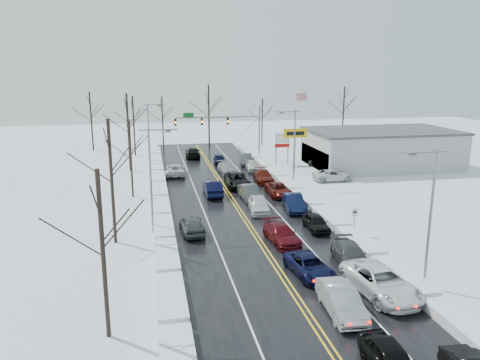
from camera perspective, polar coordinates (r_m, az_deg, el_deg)
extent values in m
plane|color=silver|center=(45.84, 0.07, -3.98)|extent=(160.00, 160.00, 0.00)
cube|color=black|center=(47.72, -0.39, -3.27)|extent=(14.00, 84.00, 0.01)
cube|color=white|center=(46.97, -9.56, -3.74)|extent=(1.72, 72.00, 0.63)
cube|color=white|center=(49.64, 8.27, -2.75)|extent=(1.72, 72.00, 0.63)
cylinder|color=slate|center=(73.57, 2.37, 5.82)|extent=(0.24, 0.24, 8.00)
cylinder|color=slate|center=(72.05, -2.69, 7.66)|extent=(13.00, 0.18, 0.18)
cylinder|color=slate|center=(73.13, 1.46, 6.89)|extent=(2.33, 0.10, 2.33)
cube|color=#0C591E|center=(71.50, -6.30, 7.87)|extent=(1.60, 0.08, 0.70)
cube|color=black|center=(72.35, -1.50, 7.18)|extent=(0.32, 0.25, 1.05)
sphere|color=#3F0705|center=(72.16, -1.48, 7.40)|extent=(0.20, 0.20, 0.20)
sphere|color=orange|center=(72.20, -1.48, 7.16)|extent=(0.22, 0.22, 0.22)
sphere|color=black|center=(72.23, -1.48, 6.93)|extent=(0.20, 0.20, 0.20)
cube|color=black|center=(71.80, -4.68, 7.09)|extent=(0.32, 0.25, 1.05)
sphere|color=#3F0705|center=(71.61, -4.67, 7.31)|extent=(0.20, 0.20, 0.20)
sphere|color=orange|center=(71.64, -4.66, 7.08)|extent=(0.22, 0.22, 0.22)
sphere|color=black|center=(71.68, -4.66, 6.84)|extent=(0.20, 0.20, 0.20)
cube|color=black|center=(71.47, -7.89, 6.98)|extent=(0.32, 0.25, 1.05)
sphere|color=#3F0705|center=(71.28, -7.89, 7.20)|extent=(0.20, 0.20, 0.20)
sphere|color=orange|center=(71.31, -7.88, 6.97)|extent=(0.22, 0.22, 0.22)
sphere|color=black|center=(71.34, -7.87, 6.73)|extent=(0.20, 0.20, 0.20)
cylinder|color=slate|center=(62.85, 6.67, 3.33)|extent=(0.20, 0.20, 5.60)
cube|color=#DFB30B|center=(62.45, 6.74, 5.68)|extent=(3.20, 0.30, 1.20)
cube|color=black|center=(62.29, 6.78, 5.66)|extent=(2.40, 0.04, 0.50)
cylinder|color=slate|center=(68.40, 4.42, 3.52)|extent=(0.16, 0.16, 4.00)
cylinder|color=slate|center=(68.89, 5.86, 3.56)|extent=(0.16, 0.16, 4.00)
cube|color=white|center=(68.29, 5.18, 5.44)|extent=(2.20, 0.22, 0.70)
cube|color=white|center=(68.40, 5.17, 4.78)|extent=(2.20, 0.22, 0.70)
cube|color=#AF110D|center=(68.51, 5.16, 4.20)|extent=(2.20, 0.22, 0.50)
cylinder|color=slate|center=(40.69, 13.76, -5.02)|extent=(0.08, 0.08, 2.20)
cube|color=white|center=(40.42, 13.83, -3.81)|extent=(0.55, 0.05, 0.70)
cube|color=black|center=(40.39, 13.85, -3.83)|extent=(0.35, 0.02, 0.15)
cylinder|color=silver|center=(77.10, 6.77, 6.84)|extent=(0.14, 0.14, 10.00)
cube|color=#A2A29E|center=(69.93, 16.79, 3.62)|extent=(20.00, 12.00, 5.00)
cube|color=#262628|center=(66.07, 9.06, 2.69)|extent=(0.10, 11.00, 2.80)
cube|color=#3F3F42|center=(69.56, 16.93, 5.77)|extent=(20.40, 12.40, 0.30)
cylinder|color=slate|center=(31.52, 22.17, -4.58)|extent=(0.18, 0.18, 9.00)
cylinder|color=slate|center=(30.10, 21.61, 3.10)|extent=(3.20, 0.12, 0.12)
cube|color=slate|center=(29.71, 20.28, 2.79)|extent=(0.50, 0.25, 0.18)
cylinder|color=slate|center=(56.33, 6.62, 3.92)|extent=(0.18, 0.18, 9.00)
cylinder|color=slate|center=(55.55, 5.95, 8.28)|extent=(3.20, 0.12, 0.12)
cube|color=slate|center=(55.34, 5.14, 8.12)|extent=(0.50, 0.25, 0.18)
cylinder|color=slate|center=(40.00, -10.83, -0.13)|extent=(0.18, 0.18, 9.00)
cylinder|color=slate|center=(39.24, -9.93, 6.04)|extent=(3.20, 0.12, 0.12)
cube|color=slate|center=(39.28, -8.75, 5.87)|extent=(0.50, 0.25, 0.18)
cylinder|color=slate|center=(67.55, -11.05, 5.34)|extent=(0.18, 0.18, 9.00)
cylinder|color=slate|center=(67.11, -10.52, 9.00)|extent=(3.20, 0.12, 0.12)
cube|color=slate|center=(67.13, -9.83, 8.90)|extent=(0.50, 0.25, 0.18)
cylinder|color=#2D231C|center=(24.83, -16.33, -8.90)|extent=(0.24, 0.24, 9.00)
cylinder|color=#2D231C|center=(38.06, -15.35, -0.29)|extent=(0.27, 0.27, 10.00)
cylinder|color=#2D231C|center=(51.83, -13.15, 2.55)|extent=(0.23, 0.23, 8.50)
cylinder|color=#2D231C|center=(65.53, -13.44, 5.64)|extent=(0.28, 0.28, 10.50)
cylinder|color=#2D231C|center=(77.48, -12.81, 6.45)|extent=(0.25, 0.25, 9.50)
cylinder|color=#2D231C|center=(83.92, -17.67, 6.83)|extent=(0.27, 0.27, 10.00)
cylinder|color=#2D231C|center=(84.46, -9.41, 6.98)|extent=(0.24, 0.24, 9.00)
cylinder|color=#2D231C|center=(83.00, -3.81, 7.71)|extent=(0.29, 0.29, 11.00)
cylinder|color=#2D231C|center=(86.41, 2.71, 7.12)|extent=(0.23, 0.23, 8.50)
cylinder|color=#2D231C|center=(91.89, 12.48, 7.82)|extent=(0.28, 0.28, 10.50)
imported|color=#A3A5AB|center=(28.59, 12.16, -15.54)|extent=(1.99, 4.96, 1.60)
imported|color=black|center=(32.83, 8.43, -11.40)|extent=(2.75, 5.03, 1.34)
imported|color=#4E0A11|center=(38.32, 5.06, -7.59)|extent=(2.44, 5.11, 1.44)
imported|color=silver|center=(45.92, 2.32, -3.96)|extent=(2.39, 4.84, 1.59)
imported|color=#3D3F42|center=(50.21, 1.20, -2.42)|extent=(1.93, 4.87, 1.58)
imported|color=black|center=(55.63, -0.32, -0.84)|extent=(2.97, 5.99, 1.63)
imported|color=#95989D|center=(63.04, -1.64, 0.85)|extent=(2.16, 4.91, 1.40)
imported|color=black|center=(69.12, -2.51, 1.97)|extent=(1.98, 4.22, 1.40)
imported|color=white|center=(31.23, 16.69, -13.21)|extent=(3.52, 6.41, 1.70)
imported|color=#3A3D3F|center=(35.19, 13.25, -9.88)|extent=(2.50, 5.10, 1.43)
imported|color=black|center=(41.48, 9.23, -6.05)|extent=(1.74, 4.10, 1.38)
imported|color=black|center=(46.85, 6.53, -3.68)|extent=(2.29, 5.04, 1.60)
imported|color=#520E0B|center=(52.02, 4.69, -1.90)|extent=(2.35, 4.93, 1.36)
imported|color=#4F120A|center=(58.13, 2.85, -0.24)|extent=(2.47, 5.20, 1.46)
imported|color=silver|center=(64.26, 1.58, 1.10)|extent=(2.22, 4.58, 1.51)
imported|color=#3E4143|center=(68.58, 0.72, 1.89)|extent=(2.30, 4.96, 1.58)
imported|color=black|center=(51.99, -3.36, -1.89)|extent=(1.79, 5.12, 1.69)
imported|color=silver|center=(62.27, -7.86, 0.57)|extent=(3.00, 5.67, 1.52)
imported|color=black|center=(74.56, -5.76, 2.75)|extent=(2.52, 5.61, 1.60)
imported|color=#414346|center=(40.42, -5.86, -6.47)|extent=(2.09, 4.71, 1.58)
imported|color=silver|center=(59.82, 11.26, -0.09)|extent=(5.15, 2.38, 1.43)
imported|color=#3F4144|center=(65.18, 12.33, 0.96)|extent=(2.40, 5.50, 1.57)
imported|color=black|center=(69.27, 8.96, 1.84)|extent=(2.57, 5.09, 1.66)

